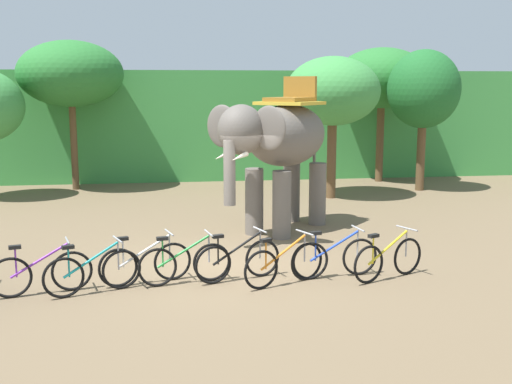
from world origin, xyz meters
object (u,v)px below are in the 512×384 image
(tree_center_left, at_px, (382,79))
(tree_far_right, at_px, (424,90))
(tree_center_right, at_px, (71,74))
(tree_right, at_px, (333,92))
(bike_white, at_px, (145,263))
(bike_black, at_px, (238,260))
(bike_purple, at_px, (41,273))
(bike_yellow, at_px, (388,259))
(elephant, at_px, (280,142))
(bike_blue, at_px, (335,257))
(bike_green, at_px, (185,263))
(bike_orange, at_px, (284,264))
(bike_teal, at_px, (93,272))

(tree_center_left, relative_size, tree_far_right, 1.04)
(tree_center_right, relative_size, tree_right, 1.14)
(bike_white, xyz_separation_m, bike_black, (1.68, -0.04, 0.00))
(bike_purple, distance_m, bike_yellow, 6.18)
(elephant, bearing_deg, bike_blue, -84.68)
(tree_right, distance_m, bike_white, 10.33)
(bike_green, height_order, bike_orange, same)
(elephant, bearing_deg, bike_orange, -99.13)
(tree_center_left, xyz_separation_m, bike_orange, (-5.84, -11.78, -3.44))
(tree_center_right, distance_m, tree_right, 8.86)
(tree_center_right, bearing_deg, tree_center_left, 1.78)
(tree_center_right, relative_size, bike_black, 3.11)
(elephant, relative_size, bike_black, 2.33)
(tree_right, distance_m, tree_far_right, 3.56)
(tree_right, xyz_separation_m, bike_blue, (-2.11, -8.27, -2.98))
(bike_black, xyz_separation_m, bike_orange, (0.79, -0.37, 0.00))
(elephant, bearing_deg, tree_center_right, 128.93)
(bike_yellow, bearing_deg, bike_green, 176.39)
(tree_center_right, xyz_separation_m, bike_green, (3.47, -11.14, -3.56))
(bike_green, height_order, bike_yellow, same)
(bike_purple, xyz_separation_m, bike_green, (2.44, 0.24, 0.00))
(tree_far_right, height_order, bike_yellow, tree_far_right)
(tree_center_left, relative_size, bike_black, 3.03)
(tree_right, height_order, tree_far_right, tree_far_right)
(bike_black, distance_m, bike_blue, 1.81)
(tree_right, distance_m, bike_teal, 11.16)
(bike_black, bearing_deg, bike_purple, -174.67)
(bike_purple, bearing_deg, tree_center_left, 49.39)
(elephant, height_order, bike_orange, elephant)
(tree_center_right, distance_m, bike_white, 11.91)
(tree_center_right, distance_m, bike_purple, 11.97)
(tree_far_right, bearing_deg, bike_black, -128.52)
(bike_green, relative_size, bike_orange, 1.07)
(tree_right, relative_size, bike_black, 2.74)
(bike_teal, relative_size, bike_orange, 1.02)
(elephant, bearing_deg, bike_teal, -134.00)
(bike_teal, distance_m, bike_orange, 3.35)
(bike_green, xyz_separation_m, bike_black, (0.98, 0.08, 0.00))
(elephant, distance_m, bike_green, 4.89)
(bike_teal, xyz_separation_m, bike_orange, (3.35, 0.02, 0.00))
(tree_center_right, height_order, tree_center_left, tree_center_right)
(bike_purple, bearing_deg, bike_teal, -5.04)
(tree_right, bearing_deg, bike_purple, -130.77)
(tree_far_right, bearing_deg, tree_center_left, 107.77)
(bike_teal, relative_size, bike_blue, 0.95)
(tree_center_right, xyz_separation_m, bike_yellow, (7.20, -11.37, -3.56))
(bike_white, bearing_deg, tree_right, 55.53)
(tree_right, bearing_deg, tree_center_left, 49.84)
(tree_center_left, bearing_deg, tree_right, -130.16)
(tree_right, relative_size, bike_orange, 2.84)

